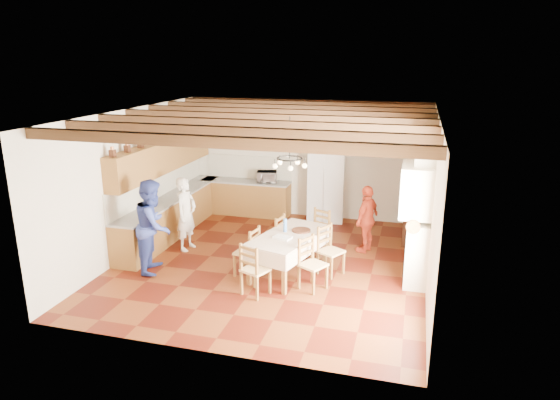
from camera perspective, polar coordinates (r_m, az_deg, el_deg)
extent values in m
cube|color=#4C140A|center=(10.15, -1.00, -7.26)|extent=(6.00, 6.50, 0.02)
cube|color=silver|center=(9.36, -1.09, 9.94)|extent=(6.00, 6.50, 0.02)
cube|color=beige|center=(12.72, 3.11, 4.73)|extent=(6.00, 0.02, 3.00)
cube|color=beige|center=(6.75, -8.91, -6.09)|extent=(6.00, 0.02, 3.00)
cube|color=beige|center=(10.86, -16.47, 2.06)|extent=(0.02, 6.50, 3.00)
cube|color=beige|center=(9.29, 17.07, -0.35)|extent=(0.02, 6.50, 3.00)
cube|color=brown|center=(11.88, -12.17, -1.81)|extent=(0.60, 4.30, 0.86)
cube|color=brown|center=(13.10, -3.89, 0.23)|extent=(2.30, 0.60, 0.86)
cube|color=gray|center=(11.75, -12.30, 0.27)|extent=(0.62, 4.30, 0.04)
cube|color=gray|center=(12.98, -3.93, 2.14)|extent=(2.34, 0.62, 0.04)
cube|color=beige|center=(11.80, -13.62, 1.87)|extent=(0.03, 4.30, 0.60)
cube|color=beige|center=(13.17, -3.55, 3.78)|extent=(2.30, 0.03, 0.60)
cube|color=brown|center=(11.58, -13.13, 4.93)|extent=(0.35, 4.20, 0.70)
cube|color=black|center=(12.40, 10.15, 5.84)|extent=(0.34, 0.03, 0.42)
cube|color=white|center=(12.55, 5.30, 1.64)|extent=(0.96, 0.82, 1.77)
cube|color=beige|center=(9.41, 1.05, -4.12)|extent=(1.38, 1.98, 0.05)
cube|color=brown|center=(9.12, -3.56, -7.50)|extent=(0.09, 0.09, 0.74)
cube|color=brown|center=(8.75, 0.49, -8.54)|extent=(0.09, 0.09, 0.74)
cube|color=brown|center=(10.38, 1.50, -4.46)|extent=(0.09, 0.09, 0.74)
cube|color=brown|center=(10.05, 5.19, -5.22)|extent=(0.09, 0.09, 0.74)
torus|color=black|center=(9.00, 1.10, 4.78)|extent=(0.47, 0.47, 0.03)
imported|color=silver|center=(10.78, -10.67, -1.56)|extent=(0.45, 0.62, 1.59)
imported|color=navy|center=(9.83, -14.25, -2.86)|extent=(0.89, 1.03, 1.81)
imported|color=#BC361C|center=(10.65, 9.91, -2.13)|extent=(0.64, 0.92, 1.45)
imported|color=silver|center=(12.77, -1.50, 2.67)|extent=(0.58, 0.46, 0.28)
imported|color=#351B0B|center=(12.32, 5.71, 6.25)|extent=(0.35, 0.35, 0.29)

